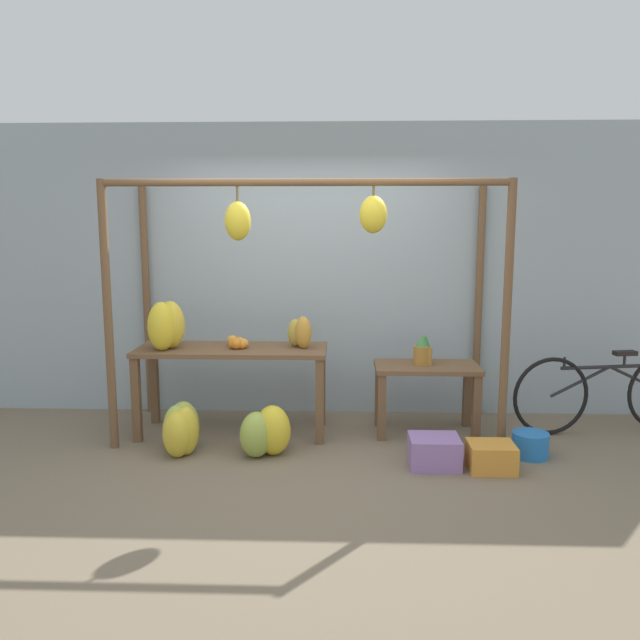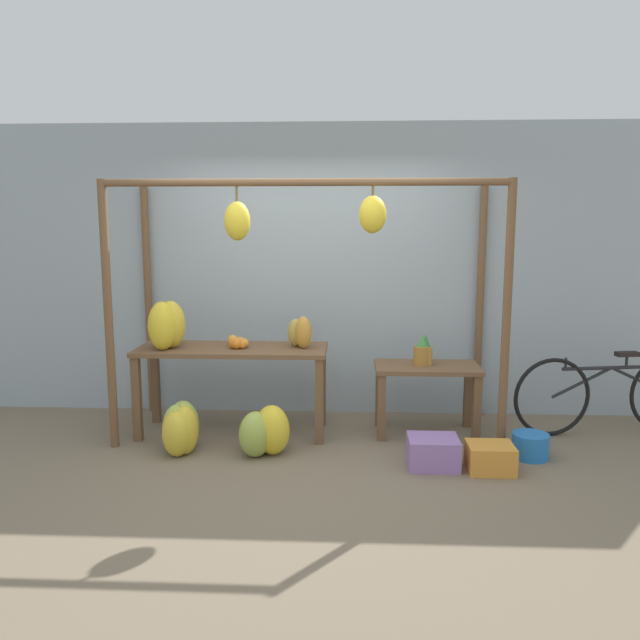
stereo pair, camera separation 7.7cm
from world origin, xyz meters
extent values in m
plane|color=#756651|center=(0.00, 0.00, 0.00)|extent=(20.00, 20.00, 0.00)
cube|color=#99A8B2|center=(0.00, 1.58, 1.40)|extent=(8.00, 0.08, 2.80)
cylinder|color=brown|center=(-1.61, 0.47, 1.10)|extent=(0.07, 0.07, 2.21)
cylinder|color=brown|center=(1.61, 0.47, 1.10)|extent=(0.07, 0.07, 2.21)
cylinder|color=brown|center=(-1.61, 1.49, 1.10)|extent=(0.07, 0.07, 2.21)
cylinder|color=brown|center=(1.61, 1.49, 1.10)|extent=(0.07, 0.07, 2.21)
cylinder|color=brown|center=(0.00, 0.47, 2.18)|extent=(3.21, 0.06, 0.06)
cylinder|color=brown|center=(-0.53, 0.47, 2.09)|extent=(0.02, 0.02, 0.12)
ellipsoid|color=yellow|center=(-0.53, 0.47, 1.88)|extent=(0.21, 0.19, 0.31)
cylinder|color=brown|center=(0.54, 0.47, 2.11)|extent=(0.02, 0.02, 0.07)
ellipsoid|color=yellow|center=(0.54, 0.47, 1.93)|extent=(0.21, 0.19, 0.29)
cube|color=brown|center=(-0.67, 0.88, 0.76)|extent=(1.67, 0.62, 0.04)
cube|color=brown|center=(-1.46, 0.62, 0.37)|extent=(0.07, 0.07, 0.74)
cube|color=brown|center=(0.11, 0.62, 0.37)|extent=(0.07, 0.07, 0.74)
cube|color=brown|center=(-1.46, 1.14, 0.37)|extent=(0.07, 0.07, 0.74)
cube|color=brown|center=(0.11, 1.14, 0.37)|extent=(0.07, 0.07, 0.74)
cube|color=brown|center=(1.05, 0.93, 0.60)|extent=(0.91, 0.51, 0.04)
cube|color=brown|center=(0.64, 0.73, 0.29)|extent=(0.07, 0.07, 0.58)
cube|color=brown|center=(1.46, 0.73, 0.29)|extent=(0.07, 0.07, 0.58)
cube|color=brown|center=(0.64, 1.14, 0.29)|extent=(0.07, 0.07, 0.58)
cube|color=brown|center=(1.46, 1.14, 0.29)|extent=(0.07, 0.07, 0.58)
ellipsoid|color=gold|center=(-1.20, 0.83, 0.99)|extent=(0.36, 0.36, 0.42)
ellipsoid|color=gold|center=(-1.26, 0.86, 0.94)|extent=(0.23, 0.25, 0.32)
ellipsoid|color=yellow|center=(-1.24, 0.73, 0.99)|extent=(0.33, 0.33, 0.42)
sphere|color=orange|center=(-0.62, 0.88, 0.82)|extent=(0.08, 0.08, 0.08)
sphere|color=orange|center=(-0.68, 0.95, 0.83)|extent=(0.10, 0.10, 0.10)
sphere|color=orange|center=(-0.60, 0.90, 0.82)|extent=(0.08, 0.08, 0.08)
sphere|color=orange|center=(-0.56, 0.86, 0.82)|extent=(0.08, 0.08, 0.08)
sphere|color=orange|center=(-0.58, 0.87, 0.82)|extent=(0.09, 0.09, 0.09)
sphere|color=orange|center=(-0.61, 0.90, 0.82)|extent=(0.09, 0.09, 0.09)
sphere|color=orange|center=(-0.65, 0.83, 0.82)|extent=(0.08, 0.08, 0.08)
sphere|color=orange|center=(-0.62, 0.81, 0.83)|extent=(0.10, 0.10, 0.10)
sphere|color=orange|center=(-0.57, 0.82, 0.81)|extent=(0.07, 0.07, 0.07)
cylinder|color=#A3702D|center=(1.00, 0.94, 0.71)|extent=(0.15, 0.15, 0.17)
cone|color=#428442|center=(1.00, 0.94, 0.84)|extent=(0.10, 0.10, 0.10)
cylinder|color=#B27F38|center=(1.04, 0.94, 0.70)|extent=(0.12, 0.12, 0.16)
cone|color=#337538|center=(1.04, 0.94, 0.84)|extent=(0.08, 0.08, 0.11)
ellipsoid|color=gold|center=(-0.96, 0.32, 0.20)|extent=(0.29, 0.30, 0.41)
ellipsoid|color=#9EB247|center=(-1.00, 0.42, 0.21)|extent=(0.35, 0.37, 0.42)
ellipsoid|color=#9EB247|center=(-1.04, 0.33, 0.21)|extent=(0.30, 0.29, 0.41)
ellipsoid|color=gold|center=(-1.02, 0.27, 0.19)|extent=(0.33, 0.33, 0.38)
ellipsoid|color=yellow|center=(-0.26, 0.35, 0.20)|extent=(0.40, 0.39, 0.41)
ellipsoid|color=yellow|center=(-0.35, 0.43, 0.15)|extent=(0.36, 0.38, 0.29)
ellipsoid|color=gold|center=(-0.39, 0.35, 0.15)|extent=(0.28, 0.28, 0.30)
ellipsoid|color=#9EB247|center=(-0.39, 0.29, 0.19)|extent=(0.37, 0.37, 0.37)
cube|color=#9970B7|center=(1.01, 0.15, 0.12)|extent=(0.38, 0.32, 0.23)
cylinder|color=blue|center=(1.82, 0.37, 0.10)|extent=(0.29, 0.29, 0.20)
torus|color=black|center=(2.14, 0.91, 0.35)|extent=(0.70, 0.15, 0.70)
cylinder|color=black|center=(2.68, 1.00, 0.60)|extent=(0.91, 0.19, 0.03)
cylinder|color=black|center=(2.94, 1.05, 0.48)|extent=(0.55, 0.12, 0.28)
cylinder|color=black|center=(2.41, 0.96, 0.48)|extent=(0.55, 0.12, 0.28)
cylinder|color=black|center=(2.81, 1.03, 0.65)|extent=(0.02, 0.02, 0.10)
cube|color=black|center=(2.81, 1.03, 0.72)|extent=(0.21, 0.11, 0.04)
cylinder|color=black|center=(2.25, 0.93, 0.65)|extent=(0.02, 0.02, 0.10)
ellipsoid|color=#B2993D|center=(-0.11, 0.94, 0.90)|extent=(0.19, 0.18, 0.25)
ellipsoid|color=gold|center=(-0.04, 0.86, 0.92)|extent=(0.20, 0.19, 0.28)
cube|color=orange|center=(1.44, 0.09, 0.10)|extent=(0.35, 0.29, 0.21)
camera|label=1|loc=(0.29, -4.48, 1.87)|focal=35.00mm
camera|label=2|loc=(0.37, -4.47, 1.87)|focal=35.00mm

